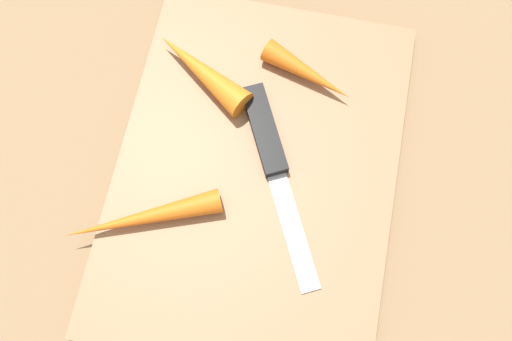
{
  "coord_description": "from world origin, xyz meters",
  "views": [
    {
      "loc": [
        0.15,
        0.03,
        0.5
      ],
      "look_at": [
        0.0,
        0.0,
        0.01
      ],
      "focal_mm": 38.54,
      "sensor_mm": 36.0,
      "label": 1
    }
  ],
  "objects_px": {
    "cutting_board": "(256,172)",
    "carrot_longest": "(143,218)",
    "carrot_shortest": "(307,73)",
    "carrot_medium": "(201,71)",
    "knife": "(267,143)"
  },
  "relations": [
    {
      "from": "carrot_medium",
      "to": "carrot_shortest",
      "type": "bearing_deg",
      "value": -138.28
    },
    {
      "from": "cutting_board",
      "to": "carrot_longest",
      "type": "bearing_deg",
      "value": -53.17
    },
    {
      "from": "cutting_board",
      "to": "knife",
      "type": "relative_size",
      "value": 1.92
    },
    {
      "from": "cutting_board",
      "to": "knife",
      "type": "bearing_deg",
      "value": 168.78
    },
    {
      "from": "cutting_board",
      "to": "carrot_medium",
      "type": "xyz_separation_m",
      "value": [
        -0.08,
        -0.07,
        0.02
      ]
    },
    {
      "from": "carrot_medium",
      "to": "carrot_longest",
      "type": "height_order",
      "value": "carrot_medium"
    },
    {
      "from": "carrot_longest",
      "to": "cutting_board",
      "type": "bearing_deg",
      "value": -167.9
    },
    {
      "from": "cutting_board",
      "to": "carrot_shortest",
      "type": "xyz_separation_m",
      "value": [
        -0.1,
        0.03,
        0.02
      ]
    },
    {
      "from": "cutting_board",
      "to": "carrot_medium",
      "type": "height_order",
      "value": "carrot_medium"
    },
    {
      "from": "cutting_board",
      "to": "carrot_longest",
      "type": "xyz_separation_m",
      "value": [
        0.07,
        -0.09,
        0.02
      ]
    },
    {
      "from": "carrot_medium",
      "to": "carrot_longest",
      "type": "relative_size",
      "value": 0.77
    },
    {
      "from": "cutting_board",
      "to": "carrot_shortest",
      "type": "relative_size",
      "value": 3.84
    },
    {
      "from": "carrot_medium",
      "to": "knife",
      "type": "bearing_deg",
      "value": 174.34
    },
    {
      "from": "cutting_board",
      "to": "knife",
      "type": "height_order",
      "value": "knife"
    },
    {
      "from": "carrot_shortest",
      "to": "carrot_longest",
      "type": "relative_size",
      "value": 0.66
    }
  ]
}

